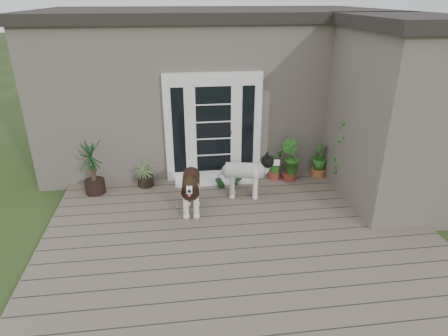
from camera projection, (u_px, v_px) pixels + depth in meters
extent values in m
cube|color=#6B5B4C|center=(241.00, 239.00, 6.15)|extent=(6.20, 4.60, 0.12)
cube|color=#665E54|center=(213.00, 87.00, 9.39)|extent=(7.40, 4.00, 3.10)
cube|color=#2D2826|center=(212.00, 13.00, 8.72)|extent=(7.60, 4.20, 0.20)
cube|color=#665E54|center=(394.00, 121.00, 6.88)|extent=(1.60, 2.40, 3.10)
cube|color=#2D2826|center=(413.00, 21.00, 6.21)|extent=(1.80, 2.60, 0.20)
cube|color=white|center=(213.00, 128.00, 7.66)|extent=(1.90, 0.14, 2.15)
cube|color=white|center=(215.00, 180.00, 7.90)|extent=(1.60, 0.40, 0.05)
imported|color=#275919|center=(275.00, 167.00, 7.95)|extent=(0.56, 0.56, 0.52)
imported|color=#224E16|center=(290.00, 165.00, 7.87)|extent=(0.59, 0.59, 0.63)
imported|color=#1D5418|center=(319.00, 163.00, 8.05)|extent=(0.49, 0.49, 0.56)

